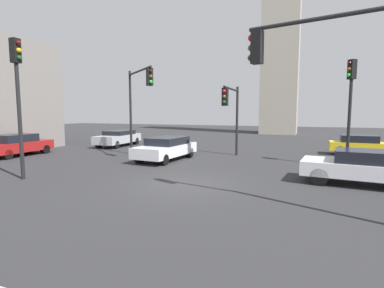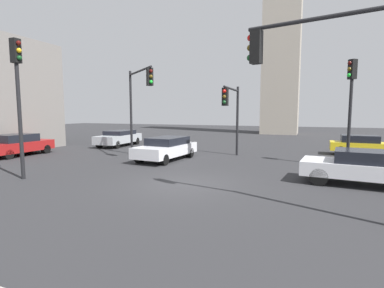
{
  "view_description": "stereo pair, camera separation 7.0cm",
  "coord_description": "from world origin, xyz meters",
  "px_view_note": "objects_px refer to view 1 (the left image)",
  "views": [
    {
      "loc": [
        4.63,
        -10.6,
        2.88
      ],
      "look_at": [
        -0.92,
        3.36,
        1.26
      ],
      "focal_mm": 27.34,
      "sensor_mm": 36.0,
      "label": 1
    },
    {
      "loc": [
        4.69,
        -10.57,
        2.88
      ],
      "look_at": [
        -0.92,
        3.36,
        1.26
      ],
      "focal_mm": 27.34,
      "sensor_mm": 36.0,
      "label": 2
    }
  ],
  "objects_px": {
    "traffic_light_4": "(323,70)",
    "car_2": "(17,144)",
    "traffic_light_3": "(231,106)",
    "traffic_light_2": "(139,93)",
    "car_1": "(166,148)",
    "car_3": "(118,138)",
    "car_6": "(361,145)",
    "traffic_light_1": "(18,84)",
    "traffic_light_0": "(350,93)",
    "car_0": "(366,167)"
  },
  "relations": [
    {
      "from": "traffic_light_0",
      "to": "car_2",
      "type": "distance_m",
      "value": 20.54
    },
    {
      "from": "car_1",
      "to": "car_2",
      "type": "relative_size",
      "value": 1.12
    },
    {
      "from": "car_2",
      "to": "car_3",
      "type": "bearing_deg",
      "value": -23.26
    },
    {
      "from": "traffic_light_4",
      "to": "car_6",
      "type": "relative_size",
      "value": 1.4
    },
    {
      "from": "traffic_light_4",
      "to": "car_6",
      "type": "distance_m",
      "value": 14.16
    },
    {
      "from": "car_3",
      "to": "traffic_light_2",
      "type": "bearing_deg",
      "value": 42.77
    },
    {
      "from": "traffic_light_1",
      "to": "traffic_light_4",
      "type": "distance_m",
      "value": 11.75
    },
    {
      "from": "traffic_light_1",
      "to": "car_3",
      "type": "relative_size",
      "value": 1.21
    },
    {
      "from": "traffic_light_1",
      "to": "car_0",
      "type": "bearing_deg",
      "value": 16.29
    },
    {
      "from": "car_0",
      "to": "car_1",
      "type": "xyz_separation_m",
      "value": [
        -10.2,
        2.74,
        -0.02
      ]
    },
    {
      "from": "car_0",
      "to": "car_2",
      "type": "height_order",
      "value": "car_2"
    },
    {
      "from": "traffic_light_1",
      "to": "traffic_light_2",
      "type": "distance_m",
      "value": 7.36
    },
    {
      "from": "traffic_light_1",
      "to": "car_2",
      "type": "relative_size",
      "value": 1.38
    },
    {
      "from": "traffic_light_3",
      "to": "car_6",
      "type": "distance_m",
      "value": 9.45
    },
    {
      "from": "traffic_light_2",
      "to": "car_3",
      "type": "relative_size",
      "value": 1.16
    },
    {
      "from": "traffic_light_4",
      "to": "car_2",
      "type": "distance_m",
      "value": 19.25
    },
    {
      "from": "car_2",
      "to": "traffic_light_4",
      "type": "bearing_deg",
      "value": -106.68
    },
    {
      "from": "traffic_light_1",
      "to": "traffic_light_3",
      "type": "bearing_deg",
      "value": 50.26
    },
    {
      "from": "traffic_light_2",
      "to": "car_2",
      "type": "height_order",
      "value": "traffic_light_2"
    },
    {
      "from": "traffic_light_1",
      "to": "traffic_light_3",
      "type": "xyz_separation_m",
      "value": [
        7.02,
        8.74,
        -0.82
      ]
    },
    {
      "from": "traffic_light_3",
      "to": "traffic_light_4",
      "type": "xyz_separation_m",
      "value": [
        4.73,
        -8.69,
        0.78
      ]
    },
    {
      "from": "traffic_light_2",
      "to": "traffic_light_4",
      "type": "xyz_separation_m",
      "value": [
        10.35,
        -7.17,
        -0.04
      ]
    },
    {
      "from": "traffic_light_2",
      "to": "car_1",
      "type": "relative_size",
      "value": 1.18
    },
    {
      "from": "traffic_light_3",
      "to": "car_1",
      "type": "height_order",
      "value": "traffic_light_3"
    },
    {
      "from": "car_3",
      "to": "car_6",
      "type": "xyz_separation_m",
      "value": [
        18.57,
        1.35,
        -0.0
      ]
    },
    {
      "from": "traffic_light_4",
      "to": "car_0",
      "type": "relative_size",
      "value": 1.17
    },
    {
      "from": "car_1",
      "to": "traffic_light_4",
      "type": "bearing_deg",
      "value": 54.38
    },
    {
      "from": "traffic_light_1",
      "to": "car_3",
      "type": "xyz_separation_m",
      "value": [
        -3.77,
        12.12,
        -3.37
      ]
    },
    {
      "from": "traffic_light_3",
      "to": "car_2",
      "type": "distance_m",
      "value": 14.39
    },
    {
      "from": "car_1",
      "to": "car_6",
      "type": "xyz_separation_m",
      "value": [
        11.36,
        6.5,
        -0.01
      ]
    },
    {
      "from": "traffic_light_3",
      "to": "car_3",
      "type": "relative_size",
      "value": 0.94
    },
    {
      "from": "traffic_light_1",
      "to": "car_1",
      "type": "xyz_separation_m",
      "value": [
        3.44,
        6.97,
        -3.36
      ]
    },
    {
      "from": "car_0",
      "to": "car_1",
      "type": "relative_size",
      "value": 0.99
    },
    {
      "from": "traffic_light_0",
      "to": "traffic_light_1",
      "type": "distance_m",
      "value": 15.78
    },
    {
      "from": "traffic_light_1",
      "to": "car_6",
      "type": "bearing_deg",
      "value": 41.34
    },
    {
      "from": "traffic_light_0",
      "to": "traffic_light_3",
      "type": "height_order",
      "value": "traffic_light_0"
    },
    {
      "from": "traffic_light_1",
      "to": "car_2",
      "type": "bearing_deg",
      "value": 142.81
    },
    {
      "from": "traffic_light_3",
      "to": "car_0",
      "type": "distance_m",
      "value": 8.39
    },
    {
      "from": "car_0",
      "to": "traffic_light_1",
      "type": "bearing_deg",
      "value": 22.9
    },
    {
      "from": "traffic_light_4",
      "to": "car_2",
      "type": "height_order",
      "value": "traffic_light_4"
    },
    {
      "from": "traffic_light_0",
      "to": "car_2",
      "type": "xyz_separation_m",
      "value": [
        -20.01,
        -3.49,
        -3.11
      ]
    },
    {
      "from": "traffic_light_0",
      "to": "traffic_light_4",
      "type": "height_order",
      "value": "traffic_light_4"
    },
    {
      "from": "traffic_light_2",
      "to": "car_3",
      "type": "bearing_deg",
      "value": 176.65
    },
    {
      "from": "traffic_light_2",
      "to": "traffic_light_3",
      "type": "xyz_separation_m",
      "value": [
        5.62,
        1.51,
        -0.82
      ]
    },
    {
      "from": "car_0",
      "to": "traffic_light_4",
      "type": "bearing_deg",
      "value": 71.41
    },
    {
      "from": "traffic_light_4",
      "to": "car_3",
      "type": "relative_size",
      "value": 1.14
    },
    {
      "from": "traffic_light_2",
      "to": "car_1",
      "type": "distance_m",
      "value": 3.94
    },
    {
      "from": "traffic_light_4",
      "to": "car_3",
      "type": "distance_m",
      "value": 19.95
    },
    {
      "from": "traffic_light_0",
      "to": "traffic_light_4",
      "type": "xyz_separation_m",
      "value": [
        -1.66,
        -8.27,
        0.19
      ]
    },
    {
      "from": "traffic_light_1",
      "to": "car_1",
      "type": "distance_m",
      "value": 8.47
    }
  ]
}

